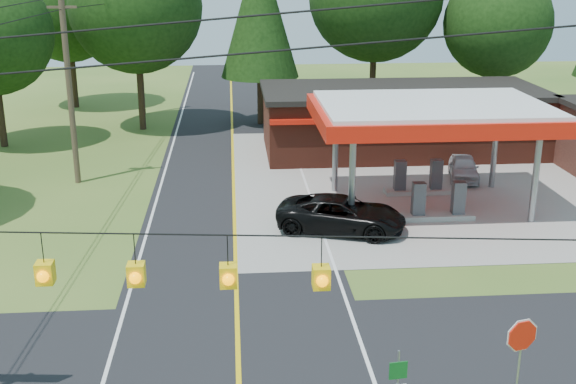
{
  "coord_description": "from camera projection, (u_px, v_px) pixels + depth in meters",
  "views": [
    {
      "loc": [
        -0.02,
        -18.3,
        11.09
      ],
      "look_at": [
        2.0,
        7.0,
        2.8
      ],
      "focal_mm": 45.0,
      "sensor_mm": 36.0,
      "label": 1
    }
  ],
  "objects": [
    {
      "name": "ground",
      "position": [
        238.0,
        361.0,
        20.79
      ],
      "size": [
        120.0,
        120.0,
        0.0
      ],
      "primitive_type": "plane",
      "color": "#406322",
      "rests_on": "ground"
    },
    {
      "name": "main_highway",
      "position": [
        238.0,
        361.0,
        20.78
      ],
      "size": [
        8.0,
        120.0,
        0.02
      ],
      "primitive_type": "cube",
      "color": "black",
      "rests_on": "ground"
    },
    {
      "name": "cross_road",
      "position": [
        238.0,
        360.0,
        20.78
      ],
      "size": [
        70.0,
        7.0,
        0.02
      ],
      "primitive_type": "cube",
      "color": "black",
      "rests_on": "ground"
    },
    {
      "name": "lane_center_yellow",
      "position": [
        238.0,
        360.0,
        20.78
      ],
      "size": [
        0.15,
        110.0,
        0.0
      ],
      "primitive_type": "cube",
      "color": "yellow",
      "rests_on": "main_highway"
    },
    {
      "name": "gas_canopy",
      "position": [
        432.0,
        116.0,
        32.46
      ],
      "size": [
        10.6,
        7.4,
        4.88
      ],
      "color": "gray",
      "rests_on": "ground"
    },
    {
      "name": "convenience_store",
      "position": [
        401.0,
        119.0,
        42.73
      ],
      "size": [
        16.4,
        7.55,
        3.8
      ],
      "color": "#5D261A",
      "rests_on": "ground"
    },
    {
      "name": "utility_pole_far_left",
      "position": [
        69.0,
        82.0,
        35.62
      ],
      "size": [
        1.8,
        0.3,
        10.0
      ],
      "color": "#473828",
      "rests_on": "ground"
    },
    {
      "name": "utility_pole_north",
      "position": [
        140.0,
        49.0,
        51.99
      ],
      "size": [
        0.3,
        0.3,
        9.5
      ],
      "color": "#473828",
      "rests_on": "ground"
    },
    {
      "name": "overhead_beacons",
      "position": [
        180.0,
        239.0,
        13.1
      ],
      "size": [
        17.04,
        2.04,
        1.03
      ],
      "color": "black",
      "rests_on": "ground"
    },
    {
      "name": "treeline_backdrop",
      "position": [
        244.0,
        23.0,
        41.27
      ],
      "size": [
        70.27,
        51.59,
        13.3
      ],
      "color": "#332316",
      "rests_on": "ground"
    },
    {
      "name": "suv_car",
      "position": [
        341.0,
        215.0,
        30.37
      ],
      "size": [
        6.78,
        6.78,
        1.5
      ],
      "primitive_type": "imported",
      "rotation": [
        0.0,
        0.0,
        1.26
      ],
      "color": "black",
      "rests_on": "ground"
    },
    {
      "name": "sedan_car",
      "position": [
        464.0,
        168.0,
        37.61
      ],
      "size": [
        4.28,
        4.28,
        1.22
      ],
      "primitive_type": "imported",
      "rotation": [
        0.0,
        0.0,
        -0.22
      ],
      "color": "silver",
      "rests_on": "ground"
    },
    {
      "name": "octagonal_stop_sign",
      "position": [
        521.0,
        343.0,
        17.84
      ],
      "size": [
        0.89,
        0.29,
        2.66
      ],
      "color": "gray",
      "rests_on": "ground"
    },
    {
      "name": "route_sign_post",
      "position": [
        397.0,
        384.0,
        17.33
      ],
      "size": [
        0.45,
        0.11,
        2.21
      ],
      "color": "gray",
      "rests_on": "ground"
    }
  ]
}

